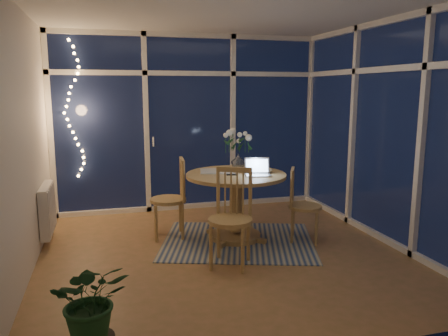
# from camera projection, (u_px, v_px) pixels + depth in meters

# --- Properties ---
(floor) EXTENTS (4.00, 4.00, 0.00)m
(floor) POSITION_uv_depth(u_px,v_px,m) (225.00, 253.00, 4.88)
(floor) COLOR olive
(floor) RESTS_ON ground
(ceiling) EXTENTS (4.00, 4.00, 0.00)m
(ceiling) POSITION_uv_depth(u_px,v_px,m) (226.00, 9.00, 4.42)
(ceiling) COLOR silver
(ceiling) RESTS_ON wall_back
(wall_back) EXTENTS (4.00, 0.04, 2.60)m
(wall_back) POSITION_uv_depth(u_px,v_px,m) (190.00, 123.00, 6.54)
(wall_back) COLOR silver
(wall_back) RESTS_ON floor
(wall_front) EXTENTS (4.00, 0.04, 2.60)m
(wall_front) POSITION_uv_depth(u_px,v_px,m) (311.00, 169.00, 2.75)
(wall_front) COLOR silver
(wall_front) RESTS_ON floor
(wall_left) EXTENTS (0.04, 4.00, 2.60)m
(wall_left) POSITION_uv_depth(u_px,v_px,m) (22.00, 143.00, 4.12)
(wall_left) COLOR silver
(wall_left) RESTS_ON floor
(wall_right) EXTENTS (0.04, 4.00, 2.60)m
(wall_right) POSITION_uv_depth(u_px,v_px,m) (388.00, 132.00, 5.17)
(wall_right) COLOR silver
(wall_right) RESTS_ON floor
(window_wall_back) EXTENTS (4.00, 0.10, 2.60)m
(window_wall_back) POSITION_uv_depth(u_px,v_px,m) (190.00, 123.00, 6.51)
(window_wall_back) COLOR white
(window_wall_back) RESTS_ON floor
(window_wall_right) EXTENTS (0.10, 4.00, 2.60)m
(window_wall_right) POSITION_uv_depth(u_px,v_px,m) (385.00, 132.00, 5.16)
(window_wall_right) COLOR white
(window_wall_right) RESTS_ON floor
(radiator) EXTENTS (0.10, 0.70, 0.58)m
(radiator) POSITION_uv_depth(u_px,v_px,m) (47.00, 209.00, 5.15)
(radiator) COLOR silver
(radiator) RESTS_ON wall_left
(fairy_lights) EXTENTS (0.24, 0.10, 1.85)m
(fairy_lights) POSITION_uv_depth(u_px,v_px,m) (73.00, 110.00, 5.96)
(fairy_lights) COLOR #FFBB66
(fairy_lights) RESTS_ON window_wall_back
(garden_patio) EXTENTS (12.00, 6.00, 0.10)m
(garden_patio) POSITION_uv_depth(u_px,v_px,m) (187.00, 174.00, 9.76)
(garden_patio) COLOR black
(garden_patio) RESTS_ON ground
(garden_fence) EXTENTS (11.00, 0.08, 1.80)m
(garden_fence) POSITION_uv_depth(u_px,v_px,m) (161.00, 129.00, 9.94)
(garden_fence) COLOR #322012
(garden_fence) RESTS_ON ground
(neighbour_roof) EXTENTS (7.00, 3.00, 2.20)m
(neighbour_roof) POSITION_uv_depth(u_px,v_px,m) (157.00, 75.00, 12.63)
(neighbour_roof) COLOR #34363E
(neighbour_roof) RESTS_ON ground
(garden_shrubs) EXTENTS (0.90, 0.90, 0.90)m
(garden_shrubs) POSITION_uv_depth(u_px,v_px,m) (132.00, 166.00, 7.81)
(garden_shrubs) COLOR black
(garden_shrubs) RESTS_ON ground
(rug) EXTENTS (2.12, 1.89, 0.01)m
(rug) POSITION_uv_depth(u_px,v_px,m) (238.00, 241.00, 5.23)
(rug) COLOR #B7B395
(rug) RESTS_ON floor
(dining_table) EXTENTS (1.50, 1.50, 0.81)m
(dining_table) POSITION_uv_depth(u_px,v_px,m) (236.00, 207.00, 5.25)
(dining_table) COLOR #A28149
(dining_table) RESTS_ON floor
(chair_left) EXTENTS (0.50, 0.50, 0.99)m
(chair_left) POSITION_uv_depth(u_px,v_px,m) (168.00, 198.00, 5.31)
(chair_left) COLOR #A28149
(chair_left) RESTS_ON floor
(chair_right) EXTENTS (0.55, 0.55, 0.89)m
(chair_right) POSITION_uv_depth(u_px,v_px,m) (305.00, 205.00, 5.18)
(chair_right) COLOR #A28149
(chair_right) RESTS_ON floor
(chair_front) EXTENTS (0.64, 0.64, 1.02)m
(chair_front) POSITION_uv_depth(u_px,v_px,m) (230.00, 218.00, 4.42)
(chair_front) COLOR #A28149
(chair_front) RESTS_ON floor
(laptop) EXTENTS (0.34, 0.31, 0.21)m
(laptop) POSITION_uv_depth(u_px,v_px,m) (258.00, 167.00, 5.04)
(laptop) COLOR #B6B5BA
(laptop) RESTS_ON dining_table
(flower_vase) EXTENTS (0.25, 0.25, 0.21)m
(flower_vase) POSITION_uv_depth(u_px,v_px,m) (238.00, 160.00, 5.50)
(flower_vase) COLOR silver
(flower_vase) RESTS_ON dining_table
(bowl) EXTENTS (0.19, 0.19, 0.04)m
(bowl) POSITION_uv_depth(u_px,v_px,m) (266.00, 171.00, 5.24)
(bowl) COLOR white
(bowl) RESTS_ON dining_table
(newspapers) EXTENTS (0.44, 0.35, 0.01)m
(newspapers) POSITION_uv_depth(u_px,v_px,m) (215.00, 171.00, 5.30)
(newspapers) COLOR silver
(newspapers) RESTS_ON dining_table
(phone) EXTENTS (0.13, 0.08, 0.01)m
(phone) POSITION_uv_depth(u_px,v_px,m) (232.00, 175.00, 5.10)
(phone) COLOR black
(phone) RESTS_ON dining_table
(potted_plant) EXTENTS (0.57, 0.50, 0.76)m
(potted_plant) POSITION_uv_depth(u_px,v_px,m) (92.00, 307.00, 2.88)
(potted_plant) COLOR #17401E
(potted_plant) RESTS_ON floor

